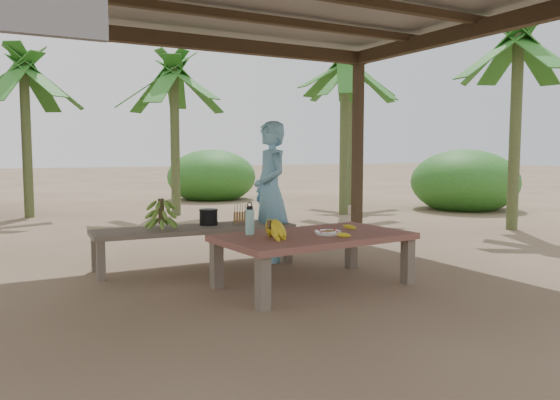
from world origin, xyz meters
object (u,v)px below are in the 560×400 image
ripe_banana_bunch (269,229)px  woman (270,192)px  work_table (314,241)px  bench (195,232)px  water_flask (250,221)px  plate (328,233)px  cooking_pot (209,217)px

ripe_banana_bunch → woman: 1.51m
ripe_banana_bunch → work_table: bearing=7.4°
work_table → woman: size_ratio=1.15×
bench → woman: 0.99m
water_flask → plate: bearing=-28.2°
work_table → woman: 1.32m
bench → ripe_banana_bunch: 1.43m
work_table → cooking_pot: (-0.52, 1.42, 0.10)m
work_table → plate: bearing=-48.0°
work_table → bench: work_table is taller
work_table → cooking_pot: 1.51m
plate → water_flask: size_ratio=0.82×
bench → plate: 1.65m
work_table → ripe_banana_bunch: 0.54m
water_flask → woman: bearing=53.5°
bench → water_flask: 1.12m
bench → cooking_pot: cooking_pot is taller
work_table → ripe_banana_bunch: bearing=-176.8°
cooking_pot → ripe_banana_bunch: bearing=-89.9°
work_table → ripe_banana_bunch: (-0.51, -0.07, 0.16)m
work_table → plate: plate is taller
work_table → bench: bearing=113.5°
bench → plate: bearing=-57.5°
work_table → plate: size_ratio=7.34×
cooking_pot → bench: bearing=-158.4°
woman → bench: bearing=-89.1°
plate → water_flask: 0.75m
ripe_banana_bunch → woman: (0.70, 1.32, 0.22)m
bench → cooking_pot: 0.25m
plate → woman: size_ratio=0.16×
plate → cooking_pot: (-0.61, 1.51, 0.02)m
ripe_banana_bunch → water_flask: water_flask is taller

